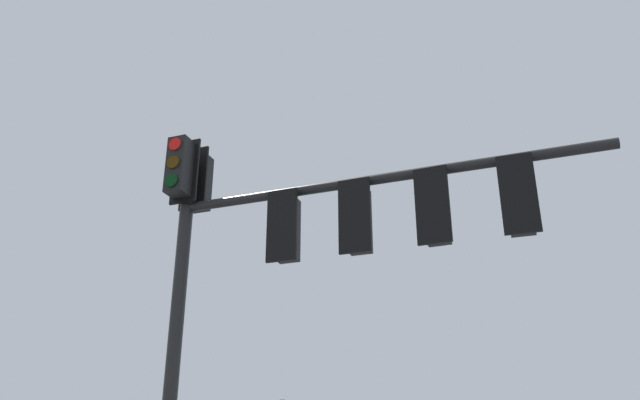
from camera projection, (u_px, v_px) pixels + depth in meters
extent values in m
cylinder|color=black|center=(171.00, 386.00, 8.73)|extent=(0.20, 0.20, 6.73)
cylinder|color=black|center=(380.00, 179.00, 8.82)|extent=(4.41, 4.26, 0.14)
cube|color=black|center=(199.00, 183.00, 10.24)|extent=(0.42, 0.42, 0.90)
cube|color=black|center=(194.00, 178.00, 10.09)|extent=(0.34, 0.33, 1.04)
cylinder|color=red|center=(206.00, 170.00, 10.50)|extent=(0.16, 0.16, 0.20)
cylinder|color=#3C2703|center=(205.00, 187.00, 10.38)|extent=(0.16, 0.16, 0.20)
cylinder|color=black|center=(203.00, 204.00, 10.26)|extent=(0.16, 0.16, 0.20)
cube|color=black|center=(179.00, 167.00, 9.72)|extent=(0.42, 0.42, 0.90)
cube|color=black|center=(185.00, 171.00, 9.86)|extent=(0.34, 0.33, 1.04)
cylinder|color=red|center=(175.00, 144.00, 9.69)|extent=(0.16, 0.16, 0.20)
cylinder|color=#3C2703|center=(173.00, 162.00, 9.58)|extent=(0.16, 0.16, 0.20)
cylinder|color=black|center=(172.00, 181.00, 9.46)|extent=(0.16, 0.16, 0.20)
cube|color=black|center=(287.00, 229.00, 9.03)|extent=(0.42, 0.42, 0.90)
cube|color=black|center=(282.00, 225.00, 8.88)|extent=(0.34, 0.34, 1.04)
cylinder|color=red|center=(292.00, 213.00, 9.29)|extent=(0.16, 0.16, 0.20)
cylinder|color=#3C2703|center=(291.00, 233.00, 9.17)|extent=(0.16, 0.16, 0.20)
cylinder|color=black|center=(291.00, 253.00, 9.05)|extent=(0.16, 0.16, 0.20)
cube|color=black|center=(358.00, 220.00, 8.70)|extent=(0.42, 0.42, 0.90)
cube|color=black|center=(355.00, 215.00, 8.56)|extent=(0.34, 0.34, 1.04)
cylinder|color=red|center=(361.00, 204.00, 8.96)|extent=(0.16, 0.16, 0.20)
cylinder|color=#3C2703|center=(362.00, 224.00, 8.84)|extent=(0.16, 0.16, 0.20)
cylinder|color=black|center=(362.00, 245.00, 8.72)|extent=(0.16, 0.16, 0.20)
cube|color=black|center=(436.00, 209.00, 8.38)|extent=(0.42, 0.42, 0.90)
cube|color=black|center=(432.00, 205.00, 8.23)|extent=(0.33, 0.35, 1.04)
cylinder|color=red|center=(437.00, 193.00, 8.64)|extent=(0.16, 0.17, 0.20)
cylinder|color=#3C2703|center=(439.00, 214.00, 8.52)|extent=(0.16, 0.17, 0.20)
cylinder|color=black|center=(440.00, 235.00, 8.40)|extent=(0.16, 0.17, 0.20)
cube|color=black|center=(519.00, 198.00, 8.05)|extent=(0.42, 0.42, 0.90)
cube|color=black|center=(518.00, 193.00, 7.90)|extent=(0.35, 0.33, 1.04)
cylinder|color=red|center=(517.00, 182.00, 8.31)|extent=(0.17, 0.16, 0.20)
cylinder|color=#3C2703|center=(520.00, 203.00, 8.19)|extent=(0.17, 0.16, 0.20)
cylinder|color=black|center=(523.00, 226.00, 8.08)|extent=(0.17, 0.16, 0.20)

